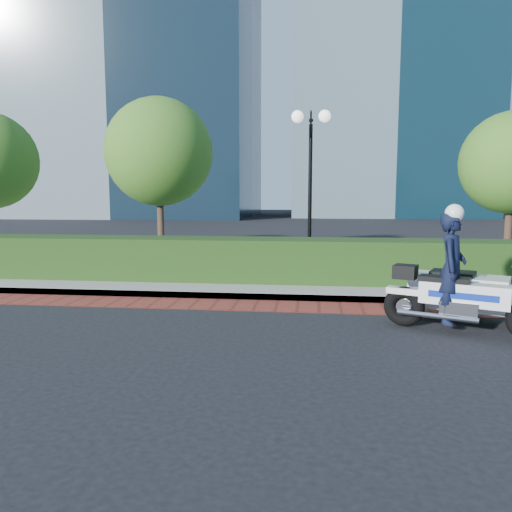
# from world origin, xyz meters

# --- Properties ---
(ground) EXTENTS (120.00, 120.00, 0.00)m
(ground) POSITION_xyz_m (0.00, 0.00, 0.00)
(ground) COLOR black
(ground) RESTS_ON ground
(brick_strip) EXTENTS (60.00, 1.00, 0.01)m
(brick_strip) POSITION_xyz_m (0.00, 1.50, 0.01)
(brick_strip) COLOR maroon
(brick_strip) RESTS_ON ground
(sidewalk) EXTENTS (60.00, 8.00, 0.15)m
(sidewalk) POSITION_xyz_m (0.00, 6.00, 0.07)
(sidewalk) COLOR gray
(sidewalk) RESTS_ON ground
(hedge_main) EXTENTS (18.00, 1.20, 1.00)m
(hedge_main) POSITION_xyz_m (0.00, 3.60, 0.65)
(hedge_main) COLOR black
(hedge_main) RESTS_ON sidewalk
(lamppost) EXTENTS (1.02, 0.70, 4.21)m
(lamppost) POSITION_xyz_m (1.00, 5.20, 2.96)
(lamppost) COLOR black
(lamppost) RESTS_ON sidewalk
(tree_b) EXTENTS (3.20, 3.20, 4.89)m
(tree_b) POSITION_xyz_m (-3.50, 6.50, 3.43)
(tree_b) COLOR #332319
(tree_b) RESTS_ON sidewalk
(tree_c) EXTENTS (2.80, 2.80, 4.30)m
(tree_c) POSITION_xyz_m (6.50, 6.50, 3.05)
(tree_c) COLOR #332319
(tree_c) RESTS_ON sidewalk
(tower_left) EXTENTS (22.00, 16.00, 40.00)m
(tower_left) POSITION_xyz_m (-16.00, 40.00, 20.00)
(tower_left) COLOR black
(tower_left) RESTS_ON ground
(police_motorcycle) EXTENTS (2.41, 2.26, 2.06)m
(police_motorcycle) POSITION_xyz_m (3.55, 0.30, 0.70)
(police_motorcycle) COLOR black
(police_motorcycle) RESTS_ON ground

